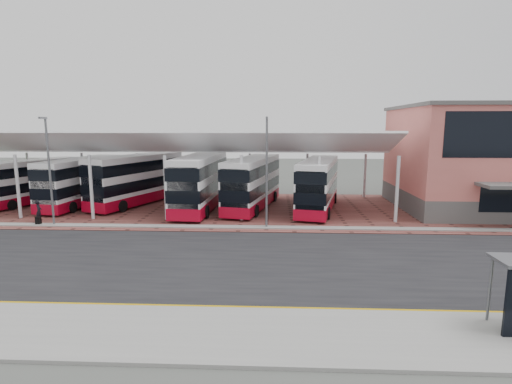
% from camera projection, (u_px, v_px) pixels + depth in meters
% --- Properties ---
extents(ground, '(140.00, 140.00, 0.00)m').
position_uv_depth(ground, '(230.00, 255.00, 23.22)').
color(ground, '#424540').
extents(road, '(120.00, 14.00, 0.02)m').
position_uv_depth(road, '(228.00, 261.00, 22.23)').
color(road, black).
rests_on(road, ground).
extents(forecourt, '(72.00, 16.00, 0.06)m').
position_uv_depth(forecourt, '(268.00, 209.00, 35.93)').
color(forecourt, brown).
rests_on(forecourt, ground).
extents(sidewalk, '(120.00, 4.00, 0.14)m').
position_uv_depth(sidewalk, '(203.00, 333.00, 14.33)').
color(sidewalk, gray).
rests_on(sidewalk, ground).
extents(north_kerb, '(120.00, 0.80, 0.14)m').
position_uv_depth(north_kerb, '(239.00, 227.00, 29.31)').
color(north_kerb, gray).
rests_on(north_kerb, ground).
extents(yellow_line_near, '(120.00, 0.12, 0.01)m').
position_uv_depth(yellow_line_near, '(211.00, 309.00, 16.31)').
color(yellow_line_near, '#C49703').
rests_on(yellow_line_near, road).
extents(yellow_line_far, '(120.00, 0.12, 0.01)m').
position_uv_depth(yellow_line_far, '(213.00, 306.00, 16.61)').
color(yellow_line_far, '#C49703').
rests_on(yellow_line_far, road).
extents(canopy, '(37.00, 11.63, 7.07)m').
position_uv_depth(canopy, '(180.00, 144.00, 36.26)').
color(canopy, silver).
rests_on(canopy, ground).
extents(terminal, '(18.40, 14.40, 9.25)m').
position_uv_depth(terminal, '(506.00, 158.00, 35.16)').
color(terminal, '#53504F').
rests_on(terminal, ground).
extents(lamp_west, '(0.16, 0.90, 8.07)m').
position_uv_depth(lamp_west, '(49.00, 168.00, 29.30)').
color(lamp_west, '#5C5E63').
rests_on(lamp_west, ground).
extents(lamp_east, '(0.16, 0.90, 8.07)m').
position_uv_depth(lamp_east, '(267.00, 169.00, 28.60)').
color(lamp_east, '#5C5E63').
rests_on(lamp_east, ground).
extents(bus_0, '(5.45, 10.29, 4.16)m').
position_uv_depth(bus_0, '(32.00, 182.00, 38.38)').
color(bus_0, white).
rests_on(bus_0, forecourt).
extents(bus_1, '(3.68, 10.87, 4.39)m').
position_uv_depth(bus_1, '(81.00, 182.00, 37.39)').
color(bus_1, white).
rests_on(bus_1, forecourt).
extents(bus_2, '(6.48, 11.50, 4.67)m').
position_uv_depth(bus_2, '(137.00, 180.00, 37.97)').
color(bus_2, white).
rests_on(bus_2, forecourt).
extents(bus_3, '(3.40, 11.80, 4.81)m').
position_uv_depth(bus_3, '(201.00, 182.00, 35.61)').
color(bus_3, white).
rests_on(bus_3, forecourt).
extents(bus_4, '(4.87, 11.34, 4.55)m').
position_uv_depth(bus_4, '(253.00, 183.00, 36.05)').
color(bus_4, white).
rests_on(bus_4, forecourt).
extents(bus_5, '(4.86, 11.13, 4.47)m').
position_uv_depth(bus_5, '(318.00, 185.00, 35.12)').
color(bus_5, white).
rests_on(bus_5, forecourt).
extents(pedestrian, '(0.57, 0.71, 1.69)m').
position_uv_depth(pedestrian, '(39.00, 211.00, 30.92)').
color(pedestrian, black).
rests_on(pedestrian, forecourt).
extents(suitcase, '(0.37, 0.27, 0.64)m').
position_uv_depth(suitcase, '(38.00, 221.00, 29.98)').
color(suitcase, black).
rests_on(suitcase, forecourt).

